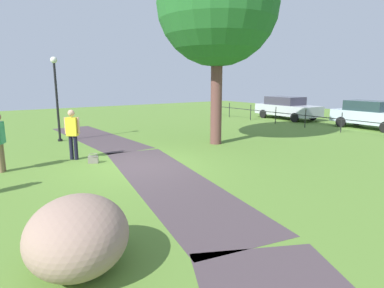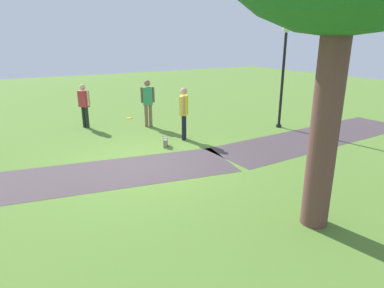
{
  "view_description": "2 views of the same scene",
  "coord_description": "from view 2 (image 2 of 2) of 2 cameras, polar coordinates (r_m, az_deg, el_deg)",
  "views": [
    {
      "loc": [
        9.24,
        -4.36,
        2.68
      ],
      "look_at": [
        1.73,
        0.84,
        0.87
      ],
      "focal_mm": 30.12,
      "sensor_mm": 36.0,
      "label": 1
    },
    {
      "loc": [
        3.26,
        7.77,
        3.22
      ],
      "look_at": [
        -0.47,
        1.46,
        0.89
      ],
      "focal_mm": 31.3,
      "sensor_mm": 36.0,
      "label": 2
    }
  ],
  "objects": [
    {
      "name": "ground_plane",
      "position": [
        9.03,
        -7.28,
        -3.47
      ],
      "size": [
        48.0,
        48.0,
        0.0
      ],
      "primitive_type": "plane",
      "color": "#598131"
    },
    {
      "name": "footpath_segment_near",
      "position": [
        12.2,
        20.59,
        1.15
      ],
      "size": [
        8.07,
        2.31,
        0.01
      ],
      "color": "#483C40",
      "rests_on": "ground"
    },
    {
      "name": "footpath_segment_mid",
      "position": [
        8.6,
        -19.41,
        -5.43
      ],
      "size": [
        8.24,
        3.49,
        0.01
      ],
      "color": "#483C40",
      "rests_on": "ground"
    },
    {
      "name": "lamp_post",
      "position": [
        12.77,
        15.33,
        12.69
      ],
      "size": [
        0.28,
        0.28,
        3.68
      ],
      "color": "black",
      "rests_on": "ground"
    },
    {
      "name": "woman_with_handbag",
      "position": [
        10.91,
        -1.39,
        5.83
      ],
      "size": [
        0.41,
        0.43,
        1.72
      ],
      "color": "black",
      "rests_on": "ground"
    },
    {
      "name": "man_near_boulder",
      "position": [
        12.68,
        -7.55,
        7.47
      ],
      "size": [
        0.49,
        0.36,
        1.76
      ],
      "color": "brown",
      "rests_on": "ground"
    },
    {
      "name": "passerby_on_path",
      "position": [
        13.11,
        -17.92,
        6.69
      ],
      "size": [
        0.39,
        0.46,
        1.62
      ],
      "color": "#1E2B23",
      "rests_on": "ground"
    },
    {
      "name": "handbag_on_grass",
      "position": [
        10.41,
        -4.52,
        0.32
      ],
      "size": [
        0.37,
        0.37,
        0.31
      ],
      "color": "gray",
      "rests_on": "ground"
    },
    {
      "name": "frisbee_on_grass",
      "position": [
        14.36,
        -10.68,
        4.36
      ],
      "size": [
        0.24,
        0.24,
        0.02
      ],
      "color": "#EBB110",
      "rests_on": "ground"
    }
  ]
}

